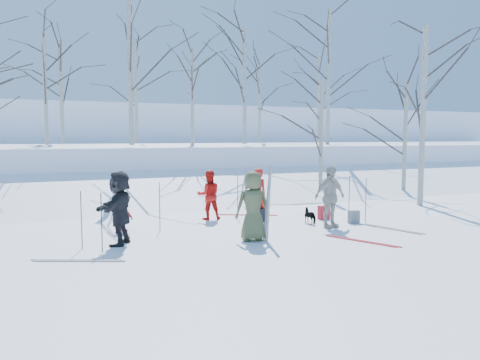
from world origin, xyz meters
name	(u,v)px	position (x,y,z in m)	size (l,w,h in m)	color
ground	(262,233)	(0.00, 0.00, 0.00)	(120.00, 120.00, 0.00)	white
snow_ramp	(186,197)	(0.00, 7.00, 0.15)	(70.00, 9.50, 1.40)	white
snow_plateau	(137,163)	(0.00, 17.00, 1.00)	(70.00, 18.00, 2.20)	white
far_hill	(96,142)	(0.00, 38.00, 2.00)	(90.00, 30.00, 6.00)	white
skier_olive_center	(253,206)	(-0.60, -0.68, 0.87)	(0.85, 0.55, 1.73)	#485030
skier_red_north	(257,195)	(0.65, 1.66, 0.81)	(0.59, 0.39, 1.62)	red
skier_redor_behind	(209,195)	(-0.59, 2.57, 0.76)	(0.74, 0.58, 1.52)	red
skier_red_seated	(124,211)	(-3.29, 1.87, 0.52)	(0.68, 0.39, 1.05)	red
skier_cream_east	(330,197)	(2.11, -0.01, 0.88)	(1.03, 0.43, 1.76)	beige
skier_grey_west	(120,208)	(-3.68, 0.20, 0.88)	(1.64, 0.52, 1.76)	black
dog	(311,216)	(1.93, 0.69, 0.24)	(0.26, 0.56, 0.48)	black
upright_ski_left	(269,204)	(-0.32, -0.98, 0.95)	(0.07, 0.02, 1.90)	silver
upright_ski_right	(267,203)	(-0.31, -0.89, 0.95)	(0.07, 0.02, 1.90)	silver
ski_pair_a	(391,229)	(3.54, -0.90, 0.01)	(0.74, 1.88, 0.02)	silver
ski_pair_b	(248,215)	(0.84, 2.80, 0.01)	(1.78, 1.06, 0.02)	#B1191E
ski_pair_c	(362,241)	(1.82, -1.84, 0.01)	(0.96, 1.82, 0.02)	#B1191E
ski_pair_d	(78,261)	(-4.73, -0.97, 0.01)	(1.82, 0.96, 0.02)	silver
ski_pole_a	(102,223)	(-4.17, -0.44, 0.67)	(0.02, 0.02, 1.34)	black
ski_pole_b	(81,220)	(-4.55, 0.09, 0.67)	(0.02, 0.02, 1.34)	black
ski_pole_c	(349,198)	(3.39, 0.82, 0.67)	(0.02, 0.02, 1.34)	black
ski_pole_d	(238,197)	(0.32, 2.41, 0.67)	(0.02, 0.02, 1.34)	black
ski_pole_e	(366,200)	(3.52, 0.19, 0.67)	(0.02, 0.02, 1.34)	black
ski_pole_f	(160,207)	(-2.42, 1.42, 0.67)	(0.02, 0.02, 1.34)	black
ski_pole_g	(255,196)	(0.97, 2.50, 0.67)	(0.02, 0.02, 1.34)	black
backpack_red	(324,212)	(2.72, 1.19, 0.21)	(0.32, 0.22, 0.42)	red
backpack_grey	(354,217)	(3.14, 0.24, 0.19)	(0.30, 0.20, 0.38)	slate
backpack_dark	(259,215)	(0.68, 1.60, 0.20)	(0.34, 0.24, 0.40)	black
birch_plateau_a	(130,68)	(-1.67, 9.38, 5.45)	(5.15, 5.15, 6.50)	silver
birch_plateau_b	(319,99)	(11.73, 15.52, 5.04)	(4.57, 4.57, 5.67)	silver
birch_plateau_c	(245,86)	(4.27, 10.76, 5.10)	(4.66, 4.66, 5.79)	silver
birch_plateau_d	(329,77)	(9.60, 11.26, 5.88)	(5.75, 5.75, 7.35)	silver
birch_plateau_f	(260,103)	(6.25, 13.13, 4.48)	(3.80, 3.80, 4.57)	silver
birch_plateau_g	(61,95)	(-4.28, 12.98, 4.56)	(3.90, 3.90, 4.71)	silver
birch_plateau_h	(136,91)	(-0.06, 16.50, 5.19)	(4.78, 4.78, 5.98)	silver
birch_plateau_i	(192,97)	(1.82, 11.73, 4.56)	(3.91, 3.91, 4.73)	silver
birch_plateau_j	(45,89)	(-4.99, 12.23, 4.70)	(4.10, 4.10, 4.99)	silver
birch_edge_b	(423,117)	(7.65, 2.22, 3.29)	(5.20, 5.20, 6.58)	silver
birch_edge_c	(405,138)	(9.32, 4.90, 2.50)	(4.11, 4.11, 5.01)	silver
birch_edge_e	(321,139)	(5.63, 5.85, 2.45)	(4.03, 4.03, 4.91)	silver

